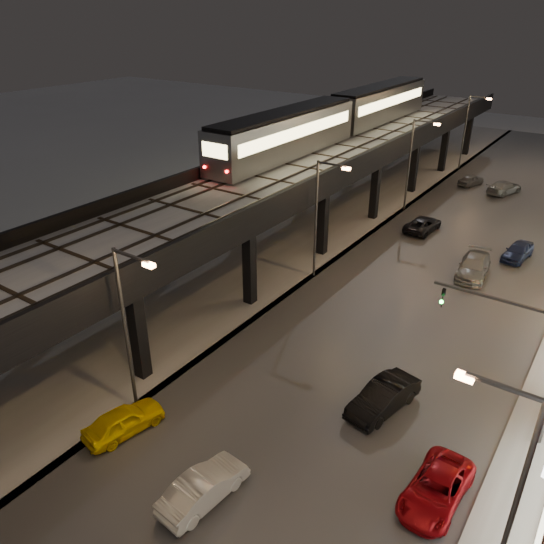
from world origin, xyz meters
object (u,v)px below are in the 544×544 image
Objects in this scene: car_taxi at (124,421)px; car_onc_red at (518,252)px; car_far_white at (471,180)px; car_onc_dark at (436,490)px; subway_train at (339,116)px; car_mid_dark at (504,188)px; car_onc_silver at (383,398)px; car_mid_silver at (423,225)px; car_onc_white at (473,267)px; car_near_white at (204,488)px.

car_taxi is 0.99× the size of car_onc_red.
car_onc_dark is at bearing 121.37° from car_far_white.
subway_train is 10.90× the size of car_far_white.
subway_train is at bearing 55.59° from car_mid_dark.
car_onc_silver reaches higher than car_taxi.
car_mid_dark is at bearing -98.38° from car_mid_silver.
car_onc_silver is 1.14× the size of car_onc_red.
car_onc_white is at bearing 123.46° from car_far_white.
car_onc_silver is (6.96, -24.38, 0.11)m from car_mid_silver.
subway_train is 41.50m from car_near_white.
car_far_white is 0.78× the size of car_onc_silver.
car_near_white is 49.39m from car_mid_dark.
car_far_white is at bearing 100.15° from car_onc_white.
car_onc_dark is 0.89× the size of car_onc_white.
car_mid_silver is at bearing -79.30° from car_near_white.
car_onc_white is (17.81, -10.66, -7.80)m from subway_train.
subway_train is at bearing 142.78° from car_onc_white.
car_mid_silver is 1.15× the size of car_onc_red.
subway_train is at bearing -63.66° from car_near_white.
car_onc_dark is (7.64, -43.91, -0.06)m from car_mid_dark.
subway_train is 8.43× the size of car_mid_silver.
car_far_white is at bearing 48.15° from subway_train.
car_onc_red is (8.92, -17.95, 0.07)m from car_far_white.
car_onc_red reaches higher than car_far_white.
car_taxi is 0.86× the size of car_mid_silver.
car_taxi is at bearing -158.88° from car_onc_dark.
car_onc_white is (6.79, -22.96, 0.13)m from car_far_white.
car_mid_dark is 1.17× the size of car_onc_red.
car_near_white is 27.58m from car_onc_white.
car_onc_dark is (11.51, -44.87, 0.02)m from car_far_white.
car_taxi is at bearing 101.11° from car_mid_dark.
subway_train reaches higher than car_onc_white.
car_onc_red is (5.05, -16.99, 0.00)m from car_mid_dark.
car_near_white is at bearing -69.04° from subway_train.
car_taxi is 33.50m from car_onc_red.
car_mid_dark reaches higher than car_onc_dark.
car_near_white is 0.92× the size of car_onc_silver.
car_mid_silver is 15.97m from car_mid_dark.
car_mid_dark is at bearing 113.52° from car_onc_red.
car_onc_silver is at bearing 117.20° from car_far_white.
car_onc_silver reaches higher than car_onc_red.
car_onc_silver is 17.98m from car_onc_white.
car_near_white is 0.93× the size of car_onc_dark.
subway_train is 9.73× the size of car_onc_red.
car_mid_dark is 1.31× the size of car_far_white.
car_onc_dark is at bearing -77.55° from car_onc_red.
car_onc_red is (1.54, 22.98, -0.07)m from car_onc_silver.
car_mid_silver reaches higher than car_onc_dark.
car_onc_dark is (7.95, 5.48, -0.06)m from car_near_white.
car_taxi is 0.88× the size of car_onc_dark.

